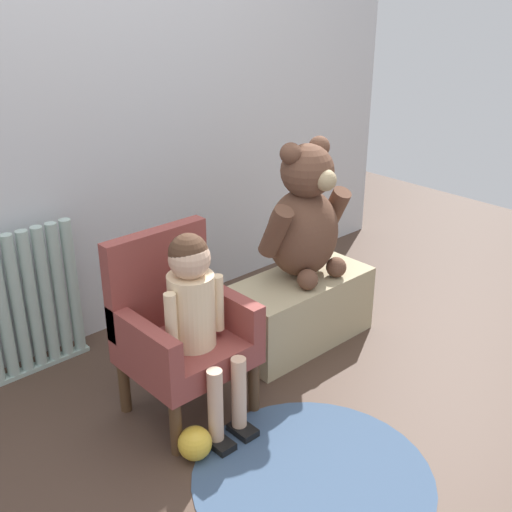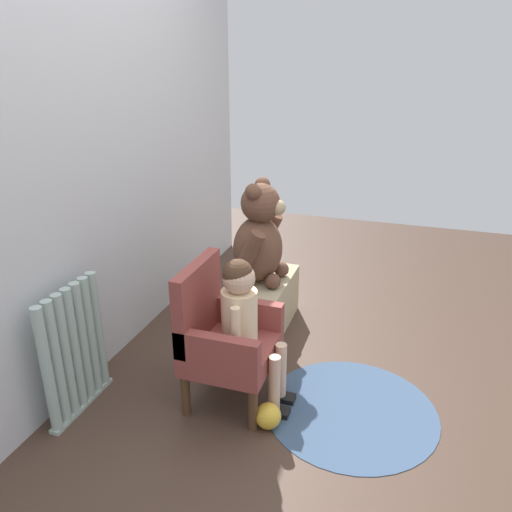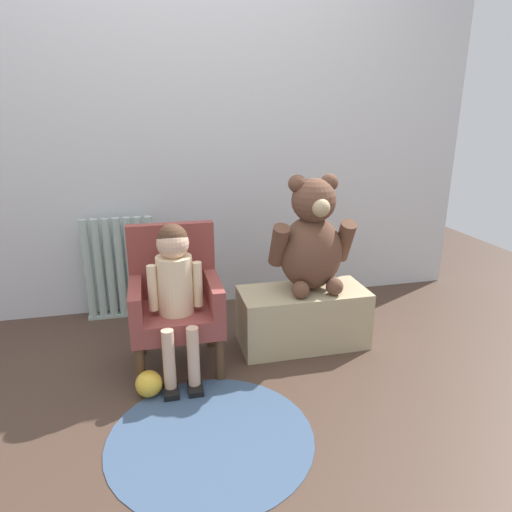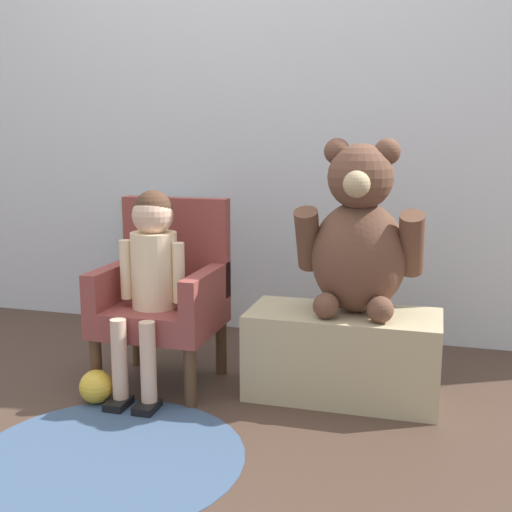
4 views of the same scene
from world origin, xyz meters
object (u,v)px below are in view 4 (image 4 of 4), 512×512
floor_rug (107,457)px  child_figure (151,262)px  radiator (162,266)px  child_armchair (165,292)px  low_bench (343,354)px  toy_ball (96,387)px  large_teddy_bear (359,238)px

floor_rug → child_figure: bearing=99.0°
radiator → floor_rug: size_ratio=0.77×
child_armchair → low_bench: bearing=2.6°
child_figure → toy_ball: child_figure is taller
radiator → large_teddy_bear: bearing=-29.4°
radiator → large_teddy_bear: size_ratio=1.03×
child_figure → large_teddy_bear: large_teddy_bear is taller
radiator → toy_ball: radiator is taller
low_bench → toy_ball: (-0.84, -0.31, -0.10)m
large_teddy_bear → toy_ball: large_teddy_bear is taller
radiator → child_armchair: (0.29, -0.63, 0.04)m
floor_rug → toy_ball: bearing=123.7°
radiator → large_teddy_bear: large_teddy_bear is taller
low_bench → floor_rug: low_bench is taller
toy_ball → child_figure: bearing=47.4°
large_teddy_bear → toy_ball: bearing=-159.6°
floor_rug → toy_ball: 0.42m
child_armchair → floor_rug: child_armchair is taller
child_armchair → large_teddy_bear: (0.73, 0.05, 0.24)m
radiator → low_bench: bearing=-31.3°
toy_ball → floor_rug: bearing=-56.3°
low_bench → radiator: bearing=148.7°
toy_ball → low_bench: bearing=20.2°
floor_rug → low_bench: bearing=47.4°
floor_rug → radiator: bearing=106.6°
child_armchair → floor_rug: (0.08, -0.63, -0.35)m
radiator → child_armchair: size_ratio=0.90×
child_figure → radiator: bearing=111.6°
low_bench → child_armchair: bearing=-177.4°
child_figure → low_bench: size_ratio=1.09×
child_figure → floor_rug: child_figure is taller
child_figure → floor_rug: 0.71m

